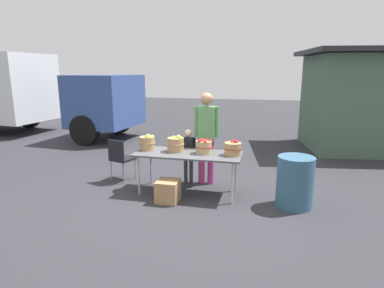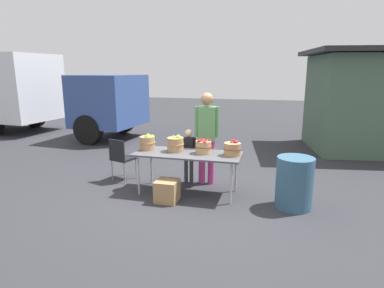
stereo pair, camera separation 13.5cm
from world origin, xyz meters
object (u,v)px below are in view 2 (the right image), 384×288
(apple_basket_green_1, at_px, (175,144))
(produce_crate, at_px, (167,191))
(apple_basket_red_1, at_px, (232,148))
(box_truck, at_px, (22,91))
(apple_basket_red_0, at_px, (203,146))
(apple_basket_green_0, at_px, (147,142))
(folding_chair, at_px, (121,156))
(trash_barrel, at_px, (294,183))
(market_table, at_px, (188,156))
(vendor_adult, at_px, (207,131))
(child_customer, at_px, (189,152))

(apple_basket_green_1, xyz_separation_m, produce_crate, (0.01, -0.54, -0.70))
(apple_basket_red_1, relative_size, box_truck, 0.04)
(apple_basket_green_1, bearing_deg, apple_basket_red_0, -1.93)
(box_truck, bearing_deg, apple_basket_green_1, -26.39)
(apple_basket_green_0, relative_size, folding_chair, 0.35)
(apple_basket_green_0, xyz_separation_m, produce_crate, (0.56, -0.54, -0.70))
(folding_chair, height_order, trash_barrel, folding_chair)
(market_table, distance_m, apple_basket_green_0, 0.82)
(folding_chair, bearing_deg, vendor_adult, -153.91)
(apple_basket_green_0, relative_size, apple_basket_green_1, 0.94)
(child_customer, height_order, folding_chair, child_customer)
(folding_chair, bearing_deg, apple_basket_green_0, 177.04)
(vendor_adult, bearing_deg, apple_basket_green_0, 19.68)
(vendor_adult, xyz_separation_m, child_customer, (-0.35, -0.04, -0.42))
(apple_basket_green_1, distance_m, folding_chair, 1.32)
(apple_basket_red_1, distance_m, child_customer, 1.07)
(box_truck, bearing_deg, vendor_adult, -21.74)
(trash_barrel, bearing_deg, folding_chair, 171.29)
(apple_basket_green_1, bearing_deg, apple_basket_green_0, -179.85)
(market_table, bearing_deg, child_customer, 103.54)
(apple_basket_red_0, xyz_separation_m, produce_crate, (-0.51, -0.52, -0.69))
(market_table, bearing_deg, folding_chair, 167.37)
(trash_barrel, distance_m, produce_crate, 2.10)
(apple_basket_green_0, bearing_deg, child_customer, 35.63)
(box_truck, bearing_deg, apple_basket_red_1, -23.19)
(market_table, relative_size, vendor_adult, 1.07)
(child_customer, xyz_separation_m, produce_crate, (-0.11, -1.01, -0.45))
(apple_basket_green_1, xyz_separation_m, apple_basket_red_1, (1.04, -0.02, -0.01))
(apple_basket_green_0, distance_m, folding_chair, 0.83)
(apple_basket_green_0, height_order, apple_basket_green_1, apple_basket_green_1)
(produce_crate, bearing_deg, child_customer, 83.95)
(apple_basket_red_1, distance_m, trash_barrel, 1.16)
(box_truck, bearing_deg, trash_barrel, -21.61)
(apple_basket_red_1, relative_size, vendor_adult, 0.17)
(apple_basket_red_0, relative_size, vendor_adult, 0.17)
(vendor_adult, height_order, trash_barrel, vendor_adult)
(child_customer, bearing_deg, apple_basket_green_1, 72.93)
(apple_basket_red_0, height_order, vendor_adult, vendor_adult)
(box_truck, relative_size, folding_chair, 9.12)
(apple_basket_red_1, relative_size, folding_chair, 0.36)
(apple_basket_green_1, bearing_deg, child_customer, 75.96)
(apple_basket_green_1, distance_m, apple_basket_red_0, 0.52)
(produce_crate, bearing_deg, folding_chair, 147.51)
(apple_basket_red_1, distance_m, box_truck, 9.17)
(apple_basket_green_0, xyz_separation_m, apple_basket_green_1, (0.54, 0.00, 0.00))
(market_table, xyz_separation_m, vendor_adult, (0.22, 0.59, 0.34))
(apple_basket_red_1, height_order, produce_crate, apple_basket_red_1)
(apple_basket_red_0, bearing_deg, produce_crate, -134.56)
(trash_barrel, bearing_deg, apple_basket_red_1, 167.71)
(apple_basket_green_0, height_order, box_truck, box_truck)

